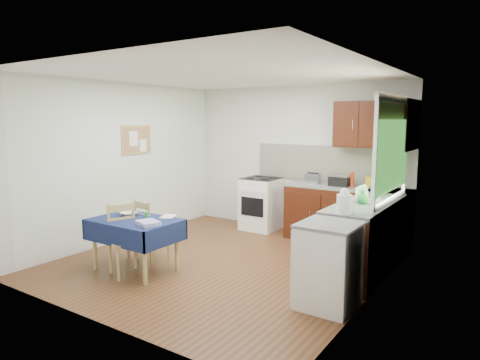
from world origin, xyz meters
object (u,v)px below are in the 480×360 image
Objects in this scene: chair_far at (150,228)px; toaster at (313,178)px; chair_near at (125,237)px; kettle at (344,202)px; dish_rack at (362,199)px; sandwich_press at (340,180)px; dining_table at (135,227)px.

chair_far is 2.72m from toaster.
toaster is (1.25, 2.84, 0.51)m from chair_near.
chair_near is 3.12× the size of kettle.
kettle is (2.47, 0.95, 0.56)m from chair_near.
toaster reaches higher than chair_near.
dish_rack reaches higher than chair_far.
toaster is at bearing -0.46° from chair_near.
chair_near is 3.14m from toaster.
sandwich_press is at bearing 111.68° from kettle.
dining_table is 3.62× the size of sandwich_press.
toaster is 0.54× the size of dish_rack.
dining_table is at bearing 21.84° from chair_near.
chair_near reaches higher than chair_far.
dining_table is at bearing -112.29° from sandwich_press.
kettle reaches higher than chair_near.
dish_rack is at bearing -30.44° from chair_near.
toaster is at bearing -113.69° from chair_far.
dish_rack is at bearing 94.33° from kettle.
sandwich_press is at bearing -7.71° from chair_near.
kettle is at bearing -45.50° from chair_near.
chair_far is at bearing -147.85° from dish_rack.
sandwich_press reaches higher than chair_far.
chair_near is (-0.00, -0.16, -0.09)m from dining_table.
chair_near is 2.70m from kettle.
toaster reaches higher than chair_far.
dish_rack reaches higher than chair_near.
chair_near is at bearing -110.85° from sandwich_press.
kettle is (0.06, -0.81, 0.10)m from dish_rack.
dining_table is at bearing -139.67° from dish_rack.
dish_rack is (0.69, -1.08, -0.06)m from sandwich_press.
toaster is at bearing 70.66° from dining_table.
chair_near is (0.13, -0.55, 0.02)m from chair_far.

